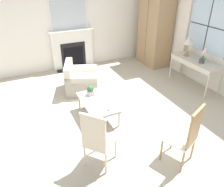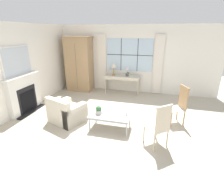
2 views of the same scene
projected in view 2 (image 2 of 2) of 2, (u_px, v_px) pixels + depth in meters
ground_plane at (111, 123)px, 5.12m from camera, size 14.00×14.00×0.00m
wall_back_windowed at (129, 60)px, 7.39m from camera, size 7.20×0.14×2.80m
wall_left at (29, 67)px, 5.91m from camera, size 0.06×7.20×2.80m
fireplace at (24, 91)px, 5.62m from camera, size 0.34×1.39×2.13m
armoire at (79, 64)px, 7.62m from camera, size 1.17×0.69×2.34m
console_table at (123, 78)px, 7.36m from camera, size 1.47×0.55×0.77m
table_lamp at (114, 66)px, 7.27m from camera, size 0.32×0.32×0.53m
potted_orchid at (127, 72)px, 7.21m from camera, size 0.17×0.13×0.39m
armchair_upholstered at (67, 113)px, 5.13m from camera, size 1.11×1.06×0.78m
side_chair_wooden at (180, 103)px, 4.93m from camera, size 0.58×0.58×1.12m
accent_chair_wooden at (160, 124)px, 3.87m from camera, size 0.62×0.62×1.08m
coffee_table at (110, 116)px, 4.73m from camera, size 1.10×0.63×0.41m
potted_plant_small at (99, 110)px, 4.72m from camera, size 0.15×0.15×0.23m
pillar_candle at (126, 113)px, 4.68m from camera, size 0.08×0.08×0.11m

